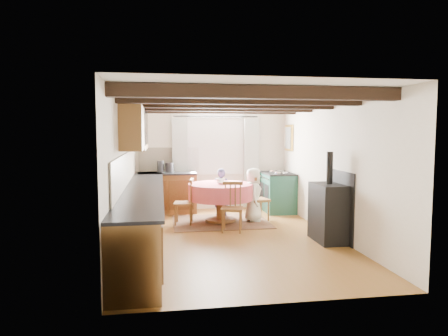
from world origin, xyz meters
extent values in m
cube|color=brown|center=(0.00, 0.00, 0.00)|extent=(3.60, 5.50, 0.00)
cube|color=white|center=(0.00, 0.00, 2.40)|extent=(3.60, 5.50, 0.00)
cube|color=silver|center=(0.00, 2.75, 1.20)|extent=(3.60, 0.00, 2.40)
cube|color=silver|center=(0.00, -2.75, 1.20)|extent=(3.60, 0.00, 2.40)
cube|color=silver|center=(-1.80, 0.00, 1.20)|extent=(0.00, 5.50, 2.40)
cube|color=silver|center=(1.80, 0.00, 1.20)|extent=(0.00, 5.50, 2.40)
cube|color=black|center=(0.00, -2.00, 2.31)|extent=(3.60, 0.16, 0.16)
cube|color=black|center=(0.00, -1.00, 2.31)|extent=(3.60, 0.16, 0.16)
cube|color=black|center=(0.00, 0.00, 2.31)|extent=(3.60, 0.16, 0.16)
cube|color=black|center=(0.00, 1.00, 2.31)|extent=(3.60, 0.16, 0.16)
cube|color=black|center=(0.00, 2.00, 2.31)|extent=(3.60, 0.16, 0.16)
cube|color=beige|center=(-1.78, 0.30, 1.20)|extent=(0.02, 4.50, 0.55)
cube|color=beige|center=(-1.00, 2.73, 1.20)|extent=(1.40, 0.02, 0.55)
cube|color=brown|center=(-1.50, 0.00, 0.44)|extent=(0.60, 5.30, 0.88)
cube|color=brown|center=(-1.05, 2.45, 0.44)|extent=(1.30, 0.60, 0.88)
cube|color=black|center=(-1.48, 0.00, 0.90)|extent=(0.64, 5.30, 0.04)
cube|color=black|center=(-1.05, 2.43, 0.90)|extent=(1.30, 0.64, 0.04)
cube|color=brown|center=(-1.63, 1.20, 1.95)|extent=(0.34, 1.80, 0.90)
cube|color=brown|center=(-1.63, -0.30, 1.90)|extent=(0.34, 0.90, 0.70)
cube|color=white|center=(0.10, 2.73, 1.60)|extent=(1.34, 0.03, 1.54)
cube|color=white|center=(0.10, 2.74, 1.60)|extent=(1.20, 0.01, 1.40)
cube|color=beige|center=(-0.75, 2.65, 1.10)|extent=(0.35, 0.10, 2.10)
cube|color=beige|center=(0.95, 2.65, 1.10)|extent=(0.35, 0.10, 2.10)
cylinder|color=black|center=(0.10, 2.65, 2.20)|extent=(2.00, 0.03, 0.03)
cube|color=gold|center=(1.77, 2.30, 1.70)|extent=(0.04, 0.50, 0.60)
cylinder|color=silver|center=(1.05, 2.72, 1.70)|extent=(0.30, 0.02, 0.30)
cube|color=#462A26|center=(0.00, 1.25, 0.01)|extent=(1.93, 1.50, 0.01)
imported|color=#383861|center=(0.10, 1.87, 0.52)|extent=(0.44, 0.36, 1.05)
imported|color=white|center=(0.68, 1.24, 0.55)|extent=(0.44, 0.59, 1.10)
imported|color=silver|center=(0.02, 1.18, 0.81)|extent=(0.27, 0.27, 0.05)
imported|color=silver|center=(0.05, 1.61, 0.82)|extent=(0.27, 0.27, 0.06)
imported|color=silver|center=(0.01, 1.28, 0.84)|extent=(0.10, 0.10, 0.09)
cylinder|color=#262628|center=(-1.20, 2.46, 1.05)|extent=(0.15, 0.15, 0.26)
cylinder|color=#262628|center=(-1.00, 2.50, 1.03)|extent=(0.19, 0.19, 0.21)
camera|label=1|loc=(-1.20, -6.80, 1.83)|focal=32.49mm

